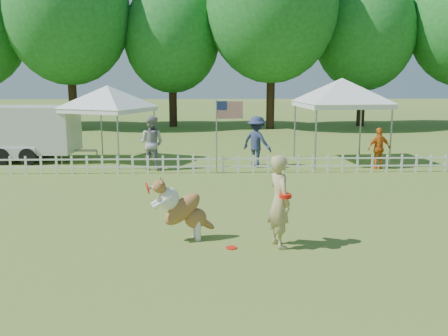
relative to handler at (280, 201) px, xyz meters
name	(u,v)px	position (x,y,z in m)	size (l,w,h in m)	color
ground	(246,242)	(-0.60, 0.27, -0.88)	(120.00, 120.00, 0.00)	#446F23
picket_fence	(231,164)	(-0.60, 7.27, -0.58)	(22.00, 0.08, 0.60)	white
handler	(280,201)	(0.00, 0.00, 0.00)	(0.64, 0.42, 1.76)	tan
dog	(183,209)	(-1.83, 0.43, -0.25)	(1.22, 0.41, 1.26)	brown
frisbee_on_turf	(231,248)	(-0.91, -0.08, -0.87)	(0.21, 0.21, 0.02)	red
canopy_tent_left	(109,125)	(-5.07, 9.70, 0.51)	(2.69, 2.69, 2.78)	white
canopy_tent_right	(340,122)	(3.54, 9.30, 0.64)	(2.94, 2.94, 3.04)	white
cargo_trailer	(24,133)	(-8.34, 10.01, 0.17)	(4.80, 2.11, 2.11)	silver
flag_pole	(217,137)	(-1.08, 7.21, 0.34)	(0.93, 0.10, 2.43)	gray
spectator_a	(152,143)	(-3.30, 8.01, 0.04)	(0.90, 0.70, 1.85)	gray
spectator_b	(257,142)	(0.36, 8.39, 0.02)	(1.16, 0.67, 1.80)	navy
spectator_c	(379,148)	(4.56, 7.90, -0.16)	(0.84, 0.35, 1.43)	orange
tree_left	(69,27)	(-9.60, 21.77, 5.12)	(7.40, 7.40, 12.00)	#1A5D1F
tree_center_left	(172,48)	(-3.60, 22.77, 4.02)	(6.00, 6.00, 9.80)	#1A5D1F
tree_center_right	(272,22)	(2.40, 21.27, 5.42)	(7.60, 7.60, 12.60)	#1A5D1F
tree_right	(364,43)	(8.40, 22.77, 4.32)	(6.20, 6.20, 10.40)	#1A5D1F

